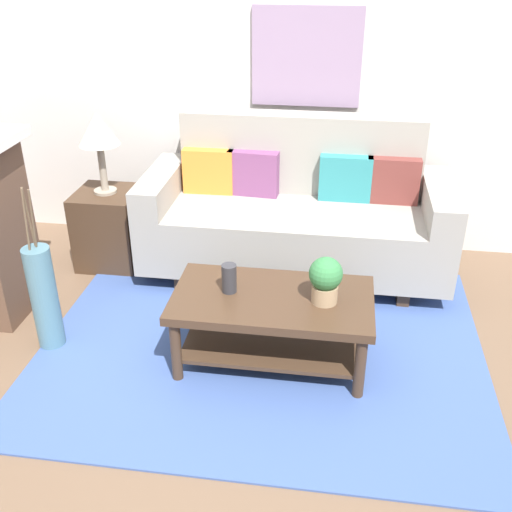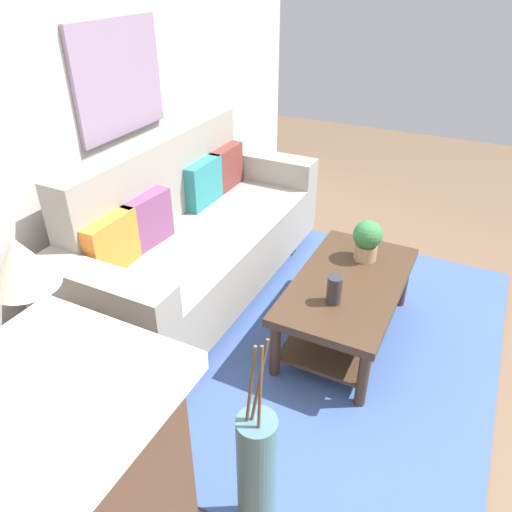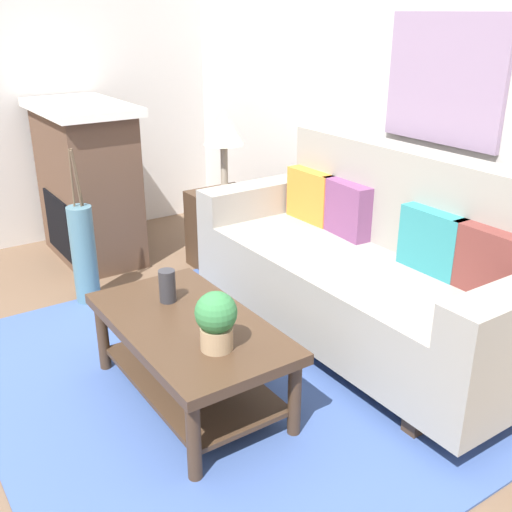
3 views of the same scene
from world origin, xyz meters
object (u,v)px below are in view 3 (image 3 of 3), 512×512
object	(u,v)px
tabletop_vase	(167,286)
potted_plant_tabletop	(216,319)
fireplace	(87,182)
coffee_table	(189,343)
throw_pillow_teal	(433,241)
couch	(366,271)
throw_pillow_plum	(347,209)
table_lamp	(224,132)
throw_pillow_orange	(312,196)
throw_pillow_maroon	(488,262)
framed_painting	(444,80)
side_table	(226,230)
floor_vase	(84,256)

from	to	relation	value
tabletop_vase	potted_plant_tabletop	distance (m)	0.53
tabletop_vase	fireplace	bearing A→B (deg)	172.09
coffee_table	tabletop_vase	distance (m)	0.31
throw_pillow_teal	tabletop_vase	size ratio (longest dim) A/B	2.19
couch	throw_pillow_teal	bearing A→B (deg)	21.35
throw_pillow_plum	table_lamp	bearing A→B (deg)	-168.12
throw_pillow_orange	throw_pillow_maroon	world-z (taller)	same
throw_pillow_plum	throw_pillow_teal	size ratio (longest dim) A/B	1.00
throw_pillow_maroon	coffee_table	size ratio (longest dim) A/B	0.33
coffee_table	table_lamp	xyz separation A→B (m)	(-1.32, 1.00, 0.68)
coffee_table	throw_pillow_teal	bearing A→B (deg)	73.62
couch	framed_painting	bearing A→B (deg)	90.00
throw_pillow_plum	side_table	distance (m)	1.12
tabletop_vase	floor_vase	distance (m)	1.09
throw_pillow_teal	potted_plant_tabletop	size ratio (longest dim) A/B	1.37
throw_pillow_teal	side_table	distance (m)	1.74
throw_pillow_teal	side_table	size ratio (longest dim) A/B	0.64
floor_vase	throw_pillow_teal	bearing A→B (deg)	37.09
tabletop_vase	potted_plant_tabletop	xyz separation A→B (m)	(0.52, -0.03, 0.06)
table_lamp	coffee_table	bearing A→B (deg)	-37.28
fireplace	throw_pillow_maroon	bearing A→B (deg)	19.07
throw_pillow_orange	tabletop_vase	size ratio (longest dim) A/B	2.19
fireplace	table_lamp	bearing A→B (deg)	44.50
coffee_table	couch	bearing A→B (deg)	88.19
throw_pillow_maroon	tabletop_vase	world-z (taller)	throw_pillow_maroon
coffee_table	table_lamp	world-z (taller)	table_lamp
throw_pillow_maroon	framed_painting	distance (m)	1.04
throw_pillow_maroon	side_table	world-z (taller)	throw_pillow_maroon
side_table	throw_pillow_orange	bearing A→B (deg)	17.07
throw_pillow_maroon	fireplace	world-z (taller)	fireplace
couch	coffee_table	xyz separation A→B (m)	(-0.03, -1.09, -0.12)
side_table	fireplace	xyz separation A→B (m)	(-0.75, -0.73, 0.31)
fireplace	framed_painting	world-z (taller)	framed_painting
throw_pillow_maroon	potted_plant_tabletop	size ratio (longest dim) A/B	1.37
floor_vase	throw_pillow_orange	bearing A→B (deg)	60.95
potted_plant_tabletop	floor_vase	distance (m)	1.62
couch	table_lamp	size ratio (longest dim) A/B	3.69
couch	throw_pillow_plum	world-z (taller)	couch
couch	potted_plant_tabletop	distance (m)	1.14
throw_pillow_orange	throw_pillow_maroon	bearing A→B (deg)	0.00
coffee_table	floor_vase	xyz separation A→B (m)	(-1.32, -0.05, 0.01)
potted_plant_tabletop	side_table	xyz separation A→B (m)	(-1.60, 1.02, -0.29)
throw_pillow_maroon	coffee_table	xyz separation A→B (m)	(-0.68, -1.22, -0.37)
tabletop_vase	table_lamp	bearing A→B (deg)	137.47
potted_plant_tabletop	table_lamp	bearing A→B (deg)	147.56
side_table	framed_painting	xyz separation A→B (m)	(1.35, 0.56, 1.14)
throw_pillow_maroon	fireplace	bearing A→B (deg)	-160.93
couch	throw_pillow_orange	distance (m)	0.71
throw_pillow_plum	tabletop_vase	size ratio (longest dim) A/B	2.19
side_table	table_lamp	world-z (taller)	table_lamp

